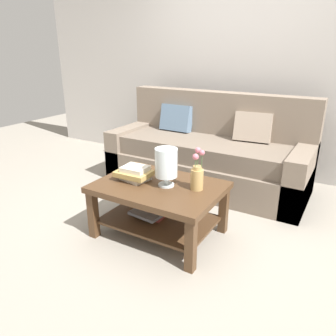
{
  "coord_description": "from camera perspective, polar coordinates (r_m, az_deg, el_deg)",
  "views": [
    {
      "loc": [
        1.32,
        -2.49,
        1.55
      ],
      "look_at": [
        -0.02,
        -0.21,
        0.57
      ],
      "focal_mm": 34.92,
      "sensor_mm": 36.0,
      "label": 1
    }
  ],
  "objects": [
    {
      "name": "coffee_table",
      "position": [
        2.79,
        -1.65,
        -5.41
      ],
      "size": [
        1.04,
        0.75,
        0.47
      ],
      "color": "#4C331E",
      "rests_on": "ground"
    },
    {
      "name": "book_stack_main",
      "position": [
        2.82,
        -5.87,
        -0.94
      ],
      "size": [
        0.3,
        0.23,
        0.12
      ],
      "color": "beige",
      "rests_on": "coffee_table"
    },
    {
      "name": "couch",
      "position": [
        3.87,
        7.06,
        2.36
      ],
      "size": [
        2.29,
        0.9,
        1.06
      ],
      "color": "#7A6B5B",
      "rests_on": "ground"
    },
    {
      "name": "glass_hurricane_vase",
      "position": [
        2.64,
        -0.31,
        0.75
      ],
      "size": [
        0.18,
        0.18,
        0.32
      ],
      "color": "silver",
      "rests_on": "coffee_table"
    },
    {
      "name": "ground_plane",
      "position": [
        3.21,
        2.27,
        -8.51
      ],
      "size": [
        10.0,
        10.0,
        0.0
      ],
      "primitive_type": "plane",
      "color": "gray"
    },
    {
      "name": "flower_pitcher",
      "position": [
        2.61,
        5.11,
        -1.24
      ],
      "size": [
        0.11,
        0.1,
        0.35
      ],
      "color": "tan",
      "rests_on": "coffee_table"
    },
    {
      "name": "back_wall",
      "position": [
        4.35,
        13.38,
        17.18
      ],
      "size": [
        6.4,
        0.12,
        2.7
      ],
      "primitive_type": "cube",
      "color": "#BCB7B2",
      "rests_on": "ground"
    }
  ]
}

